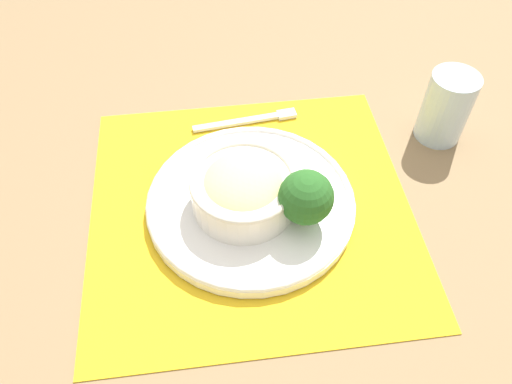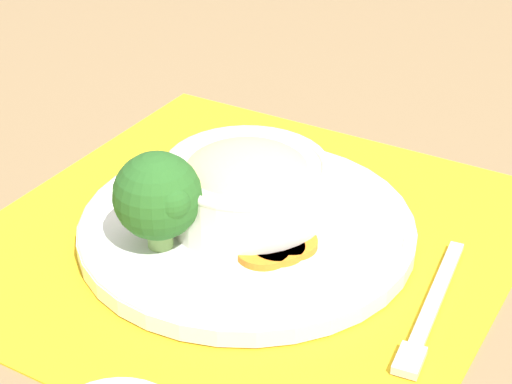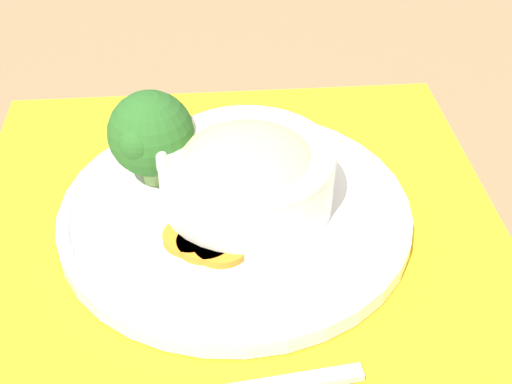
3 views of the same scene
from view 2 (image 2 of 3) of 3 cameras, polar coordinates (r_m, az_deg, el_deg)
ground_plane at (r=0.79m, az=-0.61°, el=-3.21°), size 4.00×4.00×0.00m
placemat at (r=0.79m, az=-0.61°, el=-3.10°), size 0.47×0.48×0.00m
plate at (r=0.79m, az=-0.61°, el=-2.29°), size 0.31×0.31×0.02m
bowl at (r=0.78m, az=-0.61°, el=0.56°), size 0.15×0.15×0.07m
broccoli_floret at (r=0.73m, az=-6.57°, el=-0.28°), size 0.08×0.08×0.09m
carrot_slice_near at (r=0.74m, az=0.47°, el=-4.05°), size 0.05×0.05×0.01m
carrot_slice_middle at (r=0.74m, az=1.50°, el=-3.81°), size 0.05×0.05×0.01m
carrot_slice_far at (r=0.75m, az=2.37°, el=-3.42°), size 0.05×0.05×0.01m
fork at (r=0.71m, az=11.37°, el=-8.15°), size 0.04×0.18×0.01m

